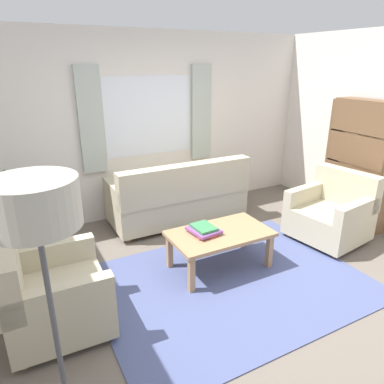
{
  "coord_description": "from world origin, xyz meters",
  "views": [
    {
      "loc": [
        -1.84,
        -2.59,
        2.18
      ],
      "look_at": [
        -0.1,
        0.7,
        0.8
      ],
      "focal_mm": 33.1,
      "sensor_mm": 36.0,
      "label": 1
    }
  ],
  "objects_px": {
    "armchair_right": "(332,213)",
    "armchair_left": "(49,294)",
    "bookshelf": "(358,170)",
    "standing_lamp": "(37,223)",
    "book_stack_on_table": "(204,230)",
    "couch": "(179,198)",
    "coffee_table": "(220,237)"
  },
  "relations": [
    {
      "from": "standing_lamp",
      "to": "book_stack_on_table",
      "type": "bearing_deg",
      "value": 37.98
    },
    {
      "from": "armchair_right",
      "to": "armchair_left",
      "type": "bearing_deg",
      "value": -96.88
    },
    {
      "from": "coffee_table",
      "to": "book_stack_on_table",
      "type": "relative_size",
      "value": 3.14
    },
    {
      "from": "couch",
      "to": "bookshelf",
      "type": "height_order",
      "value": "bookshelf"
    },
    {
      "from": "armchair_right",
      "to": "standing_lamp",
      "type": "height_order",
      "value": "standing_lamp"
    },
    {
      "from": "couch",
      "to": "armchair_right",
      "type": "xyz_separation_m",
      "value": [
        1.5,
        -1.38,
        -0.01
      ]
    },
    {
      "from": "book_stack_on_table",
      "to": "bookshelf",
      "type": "distance_m",
      "value": 2.49
    },
    {
      "from": "standing_lamp",
      "to": "bookshelf",
      "type": "bearing_deg",
      "value": 18.15
    },
    {
      "from": "couch",
      "to": "coffee_table",
      "type": "height_order",
      "value": "couch"
    },
    {
      "from": "couch",
      "to": "armchair_left",
      "type": "distance_m",
      "value": 2.42
    },
    {
      "from": "coffee_table",
      "to": "standing_lamp",
      "type": "relative_size",
      "value": 0.65
    },
    {
      "from": "armchair_right",
      "to": "book_stack_on_table",
      "type": "distance_m",
      "value": 1.82
    },
    {
      "from": "book_stack_on_table",
      "to": "couch",
      "type": "bearing_deg",
      "value": 76.01
    },
    {
      "from": "book_stack_on_table",
      "to": "standing_lamp",
      "type": "relative_size",
      "value": 0.21
    },
    {
      "from": "armchair_right",
      "to": "coffee_table",
      "type": "height_order",
      "value": "armchair_right"
    },
    {
      "from": "bookshelf",
      "to": "standing_lamp",
      "type": "height_order",
      "value": "bookshelf"
    },
    {
      "from": "book_stack_on_table",
      "to": "standing_lamp",
      "type": "distance_m",
      "value": 2.32
    },
    {
      "from": "armchair_right",
      "to": "coffee_table",
      "type": "xyz_separation_m",
      "value": [
        -1.64,
        0.08,
        0.03
      ]
    },
    {
      "from": "coffee_table",
      "to": "standing_lamp",
      "type": "distance_m",
      "value": 2.45
    },
    {
      "from": "book_stack_on_table",
      "to": "coffee_table",
      "type": "bearing_deg",
      "value": -21.45
    },
    {
      "from": "couch",
      "to": "armchair_right",
      "type": "height_order",
      "value": "couch"
    },
    {
      "from": "coffee_table",
      "to": "bookshelf",
      "type": "bearing_deg",
      "value": 3.14
    },
    {
      "from": "couch",
      "to": "book_stack_on_table",
      "type": "distance_m",
      "value": 1.28
    },
    {
      "from": "couch",
      "to": "armchair_right",
      "type": "bearing_deg",
      "value": 137.34
    },
    {
      "from": "couch",
      "to": "book_stack_on_table",
      "type": "relative_size",
      "value": 5.42
    },
    {
      "from": "armchair_left",
      "to": "book_stack_on_table",
      "type": "bearing_deg",
      "value": -80.56
    },
    {
      "from": "coffee_table",
      "to": "bookshelf",
      "type": "height_order",
      "value": "bookshelf"
    },
    {
      "from": "armchair_right",
      "to": "coffee_table",
      "type": "relative_size",
      "value": 0.86
    },
    {
      "from": "couch",
      "to": "coffee_table",
      "type": "bearing_deg",
      "value": 83.85
    },
    {
      "from": "couch",
      "to": "armchair_left",
      "type": "bearing_deg",
      "value": 37.38
    },
    {
      "from": "standing_lamp",
      "to": "coffee_table",
      "type": "bearing_deg",
      "value": 33.92
    },
    {
      "from": "couch",
      "to": "standing_lamp",
      "type": "distance_m",
      "value": 3.39
    }
  ]
}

